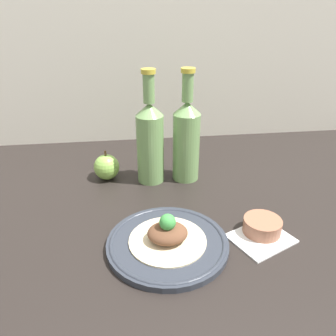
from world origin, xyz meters
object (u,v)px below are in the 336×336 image
object	(u,v)px
cider_bottle_right	(186,138)
apple	(107,167)
plate	(168,243)
plated_food	(168,234)
dipping_bowl	(262,226)
cider_bottle_left	(150,140)

from	to	relation	value
cider_bottle_right	apple	xyz separation A→B (cm)	(-23.43, 2.54, -8.96)
plate	plated_food	size ratio (longest dim) A/B	1.58
apple	dipping_bowl	size ratio (longest dim) A/B	1.05
apple	dipping_bowl	xyz separation A→B (cm)	(36.08, -31.36, -1.91)
cider_bottle_right	apple	distance (cm)	25.21
apple	dipping_bowl	distance (cm)	47.85
plated_food	plate	bearing A→B (deg)	0.00
plate	plated_food	bearing A→B (deg)	0.00
dipping_bowl	plate	bearing A→B (deg)	-175.44
plate	dipping_bowl	bearing A→B (deg)	4.56
dipping_bowl	plated_food	bearing A→B (deg)	-175.44
cider_bottle_right	dipping_bowl	distance (cm)	33.30
cider_bottle_right	cider_bottle_left	bearing A→B (deg)	180.00
cider_bottle_right	dipping_bowl	bearing A→B (deg)	-66.30
plated_food	cider_bottle_left	distance (cm)	32.01
plate	apple	world-z (taller)	apple
plated_food	cider_bottle_left	size ratio (longest dim) A/B	0.52
cider_bottle_right	apple	size ratio (longest dim) A/B	3.59
plated_food	cider_bottle_right	distance (cm)	33.32
cider_bottle_left	dipping_bowl	bearing A→B (deg)	-51.32
plate	cider_bottle_left	distance (cm)	32.81
apple	cider_bottle_left	bearing A→B (deg)	-11.06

